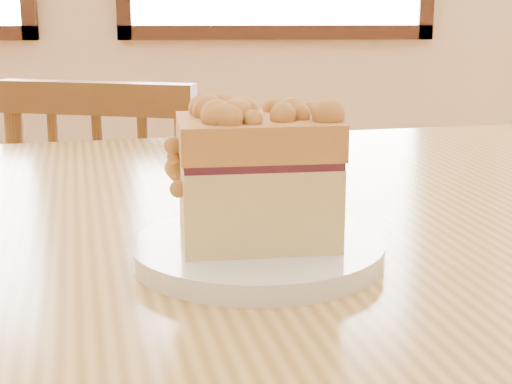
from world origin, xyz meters
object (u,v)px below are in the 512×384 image
cafe_chair_main (134,284)px  cake_slice (259,171)px  plate (258,251)px  cafe_table_main (127,313)px

cafe_chair_main → cake_slice: size_ratio=6.12×
plate → cake_slice: cake_slice is taller
cafe_table_main → plate: size_ratio=7.46×
cake_slice → plate: bearing=162.7°
plate → cake_slice: 0.06m
plate → cafe_chair_main: bearing=103.6°
cafe_table_main → cake_slice: size_ratio=10.97×
cafe_table_main → plate: bearing=-51.7°
cake_slice → cafe_table_main: bearing=133.5°
cafe_table_main → cake_slice: (0.12, -0.10, 0.16)m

